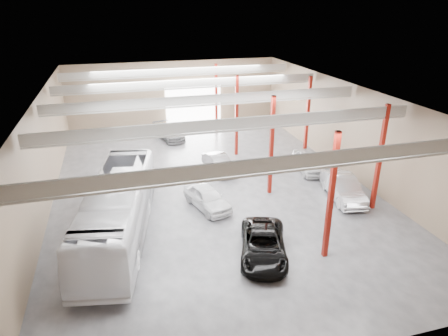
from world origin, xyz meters
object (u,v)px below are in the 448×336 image
black_sedan (263,244)px  car_row_a (207,197)px  car_row_c (169,132)px  car_right_far (308,162)px  coach_bus (118,209)px  car_right_near (343,188)px  car_row_b (219,164)px

black_sedan → car_row_a: size_ratio=1.20×
black_sedan → car_row_a: 6.34m
car_row_c → car_right_far: car_right_far is taller
coach_bus → black_sedan: coach_bus is taller
black_sedan → car_right_near: size_ratio=1.05×
coach_bus → car_right_far: (14.96, 5.95, -0.99)m
coach_bus → car_right_far: size_ratio=2.82×
coach_bus → car_row_a: size_ratio=2.93×
car_row_b → black_sedan: bearing=-102.8°
black_sedan → car_right_near: (7.70, 4.85, 0.09)m
car_row_b → car_row_c: car_row_b is taller
black_sedan → car_row_a: (-1.61, 6.14, 0.01)m
car_row_b → coach_bus: bearing=-145.4°
car_row_a → car_row_c: bearing=74.6°
black_sedan → car_right_far: 12.66m
coach_bus → car_row_c: size_ratio=2.68×
car_row_c → car_right_near: car_right_near is taller
black_sedan → car_row_a: bearing=123.4°
coach_bus → car_row_a: 6.10m
black_sedan → car_row_c: bearing=113.9°
black_sedan → car_right_near: 9.10m
car_row_b → car_right_near: bearing=-54.2°
car_right_near → black_sedan: bearing=-138.1°
coach_bus → car_row_b: (7.99, 7.70, -1.07)m
coach_bus → car_right_near: coach_bus is taller
black_sedan → car_right_near: bearing=50.9°
car_right_near → car_right_far: (0.00, 5.20, -0.05)m
car_row_a → car_row_b: (2.33, 5.66, -0.05)m
black_sedan → car_row_c: 21.22m
car_row_a → car_right_near: 9.39m
coach_bus → black_sedan: 8.41m
black_sedan → car_row_c: (-1.92, 21.14, -0.04)m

